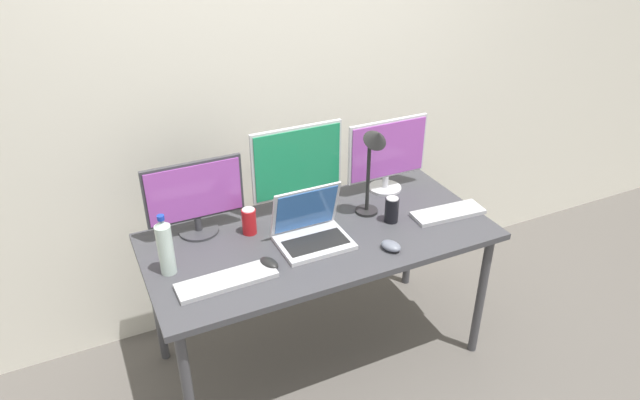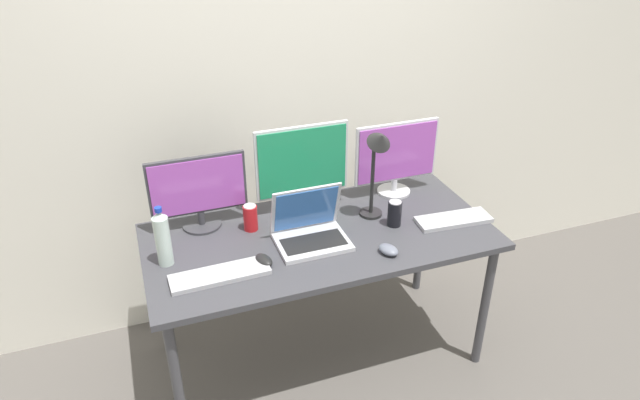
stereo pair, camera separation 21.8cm
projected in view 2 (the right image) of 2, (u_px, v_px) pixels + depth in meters
The scene contains 15 objects.
ground_plane at pixel (320, 352), 2.99m from camera, with size 16.00×16.00×0.00m, color #5B5651.
wall_back at pixel (280, 79), 2.84m from camera, with size 7.00×0.08×2.60m, color silver.
work_desk at pixel (320, 245), 2.66m from camera, with size 1.60×0.76×0.74m.
monitor_left at pixel (198, 190), 2.60m from camera, with size 0.45×0.18×0.36m.
monitor_center at pixel (303, 167), 2.73m from camera, with size 0.46×0.22×0.44m.
monitor_right at pixel (396, 156), 2.88m from camera, with size 0.44×0.17×0.39m.
laptop_silver at pixel (310, 229), 2.56m from camera, with size 0.32×0.25×0.26m.
keyboard_main at pixel (220, 275), 2.34m from camera, with size 0.41×0.12×0.02m, color #B2B2B7.
keyboard_aux at pixel (453, 220), 2.72m from camera, with size 0.36×0.13×0.02m, color #B2B2B7.
mouse_by_keyboard at pixel (264, 260), 2.42m from camera, with size 0.06×0.10×0.04m, color black.
mouse_by_laptop at pixel (388, 250), 2.48m from camera, with size 0.07×0.10×0.04m, color slate.
water_bottle at pixel (163, 238), 2.37m from camera, with size 0.07×0.07×0.27m.
soda_can_near_keyboard at pixel (395, 213), 2.67m from camera, with size 0.07×0.07×0.13m.
soda_can_by_laptop at pixel (250, 218), 2.64m from camera, with size 0.07×0.07×0.13m.
desk_lamp at pixel (378, 157), 2.59m from camera, with size 0.11×0.18×0.48m.
Camera 2 is at (-0.75, -2.08, 2.17)m, focal length 32.00 mm.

